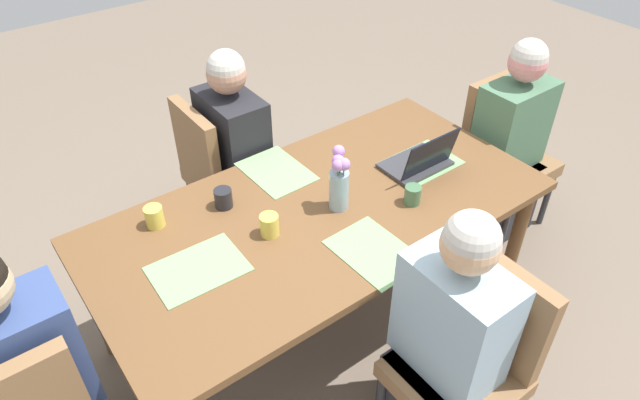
{
  "coord_description": "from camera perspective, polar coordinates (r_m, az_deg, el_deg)",
  "views": [
    {
      "loc": [
        -1.16,
        -1.55,
        2.32
      ],
      "look_at": [
        0.0,
        0.0,
        0.77
      ],
      "focal_mm": 31.78,
      "sensor_mm": 36.0,
      "label": 1
    }
  ],
  "objects": [
    {
      "name": "placemat_near_left_near",
      "position": [
        2.31,
        5.48,
        -5.21
      ],
      "size": [
        0.27,
        0.37,
        0.0
      ],
      "primitive_type": "cube",
      "rotation": [
        0.0,
        0.0,
        1.61
      ],
      "color": "#7FAD70",
      "rests_on": "dining_table"
    },
    {
      "name": "chair_head_right_left_far",
      "position": [
        3.48,
        17.78,
        5.14
      ],
      "size": [
        0.44,
        0.44,
        0.9
      ],
      "color": "olive",
      "rests_on": "ground_plane"
    },
    {
      "name": "chair_far_right_near",
      "position": [
        3.18,
        -10.07,
        3.1
      ],
      "size": [
        0.44,
        0.44,
        0.9
      ],
      "color": "olive",
      "rests_on": "ground_plane"
    },
    {
      "name": "ground_plane",
      "position": [
        3.01,
        0.0,
        -11.52
      ],
      "size": [
        10.0,
        10.0,
        0.0
      ],
      "primitive_type": "plane",
      "color": "#756656"
    },
    {
      "name": "person_near_left_near",
      "position": [
        2.28,
        12.64,
        -14.48
      ],
      "size": [
        0.36,
        0.4,
        1.19
      ],
      "color": "#2D2D33",
      "rests_on": "ground_plane"
    },
    {
      "name": "coffee_mug_centre_left",
      "position": [
        2.53,
        -9.71,
        0.18
      ],
      "size": [
        0.08,
        0.08,
        0.09
      ],
      "primitive_type": "cylinder",
      "color": "#232328",
      "rests_on": "dining_table"
    },
    {
      "name": "person_far_right_near",
      "position": [
        3.14,
        -8.41,
        3.49
      ],
      "size": [
        0.36,
        0.4,
        1.19
      ],
      "color": "#2D2D33",
      "rests_on": "ground_plane"
    },
    {
      "name": "coffee_mug_centre_right",
      "position": [
        2.54,
        9.3,
        0.5
      ],
      "size": [
        0.07,
        0.07,
        0.09
      ],
      "primitive_type": "cylinder",
      "color": "#47704C",
      "rests_on": "dining_table"
    },
    {
      "name": "coffee_mug_near_right",
      "position": [
        2.36,
        -5.13,
        -2.55
      ],
      "size": [
        0.08,
        0.08,
        0.1
      ],
      "primitive_type": "cylinder",
      "color": "#DBC64C",
      "rests_on": "dining_table"
    },
    {
      "name": "dining_table",
      "position": [
        2.55,
        0.0,
        -2.1
      ],
      "size": [
        2.04,
        1.02,
        0.72
      ],
      "color": "brown",
      "rests_on": "ground_plane"
    },
    {
      "name": "laptop_head_right_left_far",
      "position": [
        2.76,
        10.01,
        3.86
      ],
      "size": [
        0.32,
        0.22,
        0.21
      ],
      "color": "#38383D",
      "rests_on": "dining_table"
    },
    {
      "name": "chair_near_left_near",
      "position": [
        2.32,
        14.94,
        -14.81
      ],
      "size": [
        0.44,
        0.44,
        0.9
      ],
      "color": "olive",
      "rests_on": "ground_plane"
    },
    {
      "name": "placemat_far_right_near",
      "position": [
        2.73,
        -4.44,
        2.9
      ],
      "size": [
        0.27,
        0.37,
        0.0
      ],
      "primitive_type": "cube",
      "rotation": [
        0.0,
        0.0,
        -1.55
      ],
      "color": "#7FAD70",
      "rests_on": "dining_table"
    },
    {
      "name": "person_head_left_left_mid",
      "position": [
        2.35,
        -26.75,
        -16.91
      ],
      "size": [
        0.4,
        0.36,
        1.19
      ],
      "color": "#2D2D33",
      "rests_on": "ground_plane"
    },
    {
      "name": "placemat_head_left_left_mid",
      "position": [
        2.28,
        -12.17,
        -6.79
      ],
      "size": [
        0.37,
        0.27,
        0.0
      ],
      "primitive_type": "cube",
      "rotation": [
        0.0,
        0.0,
        -0.03
      ],
      "color": "#7FAD70",
      "rests_on": "dining_table"
    },
    {
      "name": "coffee_mug_near_left",
      "position": [
        2.49,
        -16.34,
        -1.62
      ],
      "size": [
        0.08,
        0.08,
        0.09
      ],
      "primitive_type": "cylinder",
      "color": "#DBC64C",
      "rests_on": "dining_table"
    },
    {
      "name": "placemat_head_right_left_far",
      "position": [
        2.83,
        10.13,
        3.68
      ],
      "size": [
        0.36,
        0.26,
        0.0
      ],
      "primitive_type": "cube",
      "rotation": [
        0.0,
        0.0,
        3.15
      ],
      "color": "#7FAD70",
      "rests_on": "dining_table"
    },
    {
      "name": "person_head_right_left_far",
      "position": [
        3.38,
        18.2,
        4.62
      ],
      "size": [
        0.4,
        0.36,
        1.19
      ],
      "color": "#2D2D33",
      "rests_on": "ground_plane"
    },
    {
      "name": "flower_vase",
      "position": [
        2.43,
        1.94,
        1.98
      ],
      "size": [
        0.09,
        0.1,
        0.3
      ],
      "color": "#8EA8B7",
      "rests_on": "dining_table"
    }
  ]
}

